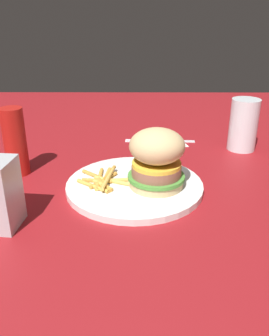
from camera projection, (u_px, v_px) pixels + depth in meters
name	position (u px, v px, depth m)	size (l,w,h in m)	color
ground_plane	(123.00, 183.00, 0.68)	(1.60, 1.60, 0.00)	maroon
plate	(134.00, 186.00, 0.66)	(0.25, 0.25, 0.01)	white
sandwich	(157.00, 158.00, 0.62)	(0.10, 0.10, 0.11)	tan
fries_pile	(104.00, 180.00, 0.66)	(0.10, 0.10, 0.01)	#E5B251
napkin	(160.00, 141.00, 0.89)	(0.11, 0.11, 0.00)	white
fork	(159.00, 140.00, 0.89)	(0.17, 0.03, 0.00)	silver
drink_glass	(243.00, 127.00, 0.82)	(0.06, 0.06, 0.12)	silver
ketchup_bottle	(15.00, 142.00, 0.69)	(0.04, 0.04, 0.13)	#B21914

